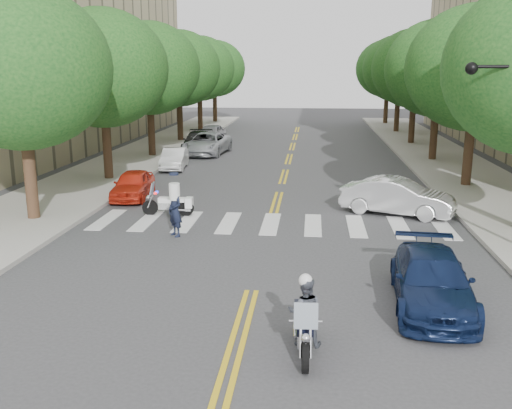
# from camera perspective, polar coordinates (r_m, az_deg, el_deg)

# --- Properties ---
(ground) EXTENTS (140.00, 140.00, 0.00)m
(ground) POSITION_cam_1_polar(r_m,az_deg,el_deg) (14.76, -0.44, -8.63)
(ground) COLOR #38383A
(ground) RESTS_ON ground
(sidewalk_left) EXTENTS (5.00, 60.00, 0.15)m
(sidewalk_left) POSITION_cam_1_polar(r_m,az_deg,el_deg) (37.65, -11.34, 4.81)
(sidewalk_left) COLOR #9E9991
(sidewalk_left) RESTS_ON ground
(sidewalk_right) EXTENTS (5.00, 60.00, 0.15)m
(sidewalk_right) POSITION_cam_1_polar(r_m,az_deg,el_deg) (36.90, 18.26, 4.23)
(sidewalk_right) COLOR #9E9991
(sidewalk_right) RESTS_ON ground
(tree_l_0) EXTENTS (6.40, 6.40, 8.45)m
(tree_l_0) POSITION_cam_1_polar(r_m,az_deg,el_deg) (22.12, -22.51, 12.47)
(tree_l_0) COLOR #382316
(tree_l_0) RESTS_ON ground
(tree_l_1) EXTENTS (6.40, 6.40, 8.45)m
(tree_l_1) POSITION_cam_1_polar(r_m,az_deg,el_deg) (29.45, -15.11, 13.00)
(tree_l_1) COLOR #382316
(tree_l_1) RESTS_ON ground
(tree_l_2) EXTENTS (6.40, 6.40, 8.45)m
(tree_l_2) POSITION_cam_1_polar(r_m,az_deg,el_deg) (37.05, -10.68, 13.22)
(tree_l_2) COLOR #382316
(tree_l_2) RESTS_ON ground
(tree_l_3) EXTENTS (6.40, 6.40, 8.45)m
(tree_l_3) POSITION_cam_1_polar(r_m,az_deg,el_deg) (44.79, -7.76, 13.32)
(tree_l_3) COLOR #382316
(tree_l_3) RESTS_ON ground
(tree_l_4) EXTENTS (6.40, 6.40, 8.45)m
(tree_l_4) POSITION_cam_1_polar(r_m,az_deg,el_deg) (52.61, -5.71, 13.37)
(tree_l_4) COLOR #382316
(tree_l_4) RESTS_ON ground
(tree_l_5) EXTENTS (6.40, 6.40, 8.45)m
(tree_l_5) POSITION_cam_1_polar(r_m,az_deg,el_deg) (60.48, -4.19, 13.40)
(tree_l_5) COLOR #382316
(tree_l_5) RESTS_ON ground
(tree_r_1) EXTENTS (6.40, 6.40, 8.45)m
(tree_r_1) POSITION_cam_1_polar(r_m,az_deg,el_deg) (28.55, 21.11, 12.58)
(tree_r_1) COLOR #382316
(tree_r_1) RESTS_ON ground
(tree_r_2) EXTENTS (6.40, 6.40, 8.45)m
(tree_r_2) POSITION_cam_1_polar(r_m,az_deg,el_deg) (36.34, 17.80, 12.82)
(tree_r_2) COLOR #382316
(tree_r_2) RESTS_ON ground
(tree_r_3) EXTENTS (6.40, 6.40, 8.45)m
(tree_r_3) POSITION_cam_1_polar(r_m,az_deg,el_deg) (44.21, 15.65, 12.96)
(tree_r_3) COLOR #382316
(tree_r_3) RESTS_ON ground
(tree_r_4) EXTENTS (6.40, 6.40, 8.45)m
(tree_r_4) POSITION_cam_1_polar(r_m,az_deg,el_deg) (52.12, 14.16, 13.04)
(tree_r_4) COLOR #382316
(tree_r_4) RESTS_ON ground
(tree_r_5) EXTENTS (6.40, 6.40, 8.45)m
(tree_r_5) POSITION_cam_1_polar(r_m,az_deg,el_deg) (60.05, 13.06, 13.10)
(tree_r_5) COLOR #382316
(tree_r_5) RESTS_ON ground
(motorcycle_police) EXTENTS (0.71, 2.06, 1.66)m
(motorcycle_police) POSITION_cam_1_polar(r_m,az_deg,el_deg) (11.57, 4.89, -11.13)
(motorcycle_police) COLOR black
(motorcycle_police) RESTS_ON ground
(motorcycle_parked) EXTENTS (2.01, 0.44, 1.30)m
(motorcycle_parked) POSITION_cam_1_polar(r_m,az_deg,el_deg) (22.21, -8.36, 0.03)
(motorcycle_parked) COLOR black
(motorcycle_parked) RESTS_ON ground
(officer_standing) EXTENTS (0.75, 0.75, 1.76)m
(officer_standing) POSITION_cam_1_polar(r_m,az_deg,el_deg) (19.38, -8.09, -0.64)
(officer_standing) COLOR black
(officer_standing) RESTS_ON ground
(convertible) EXTENTS (4.55, 2.98, 1.42)m
(convertible) POSITION_cam_1_polar(r_m,az_deg,el_deg) (22.75, 13.96, 0.75)
(convertible) COLOR silver
(convertible) RESTS_ON ground
(sedan_blue) EXTENTS (2.10, 4.50, 1.27)m
(sedan_blue) POSITION_cam_1_polar(r_m,az_deg,el_deg) (14.28, 17.18, -7.29)
(sedan_blue) COLOR #0F1C40
(sedan_blue) RESTS_ON ground
(parked_car_a) EXTENTS (1.74, 3.73, 1.23)m
(parked_car_a) POSITION_cam_1_polar(r_m,az_deg,el_deg) (25.45, -12.19, 1.96)
(parked_car_a) COLOR red
(parked_car_a) RESTS_ON ground
(parked_car_b) EXTENTS (1.59, 3.66, 1.17)m
(parked_car_b) POSITION_cam_1_polar(r_m,az_deg,el_deg) (32.62, -8.17, 4.55)
(parked_car_b) COLOR silver
(parked_car_b) RESTS_ON ground
(parked_car_c) EXTENTS (2.86, 5.36, 1.43)m
(parked_car_c) POSITION_cam_1_polar(r_m,az_deg,el_deg) (38.05, -4.90, 6.09)
(parked_car_c) COLOR #A2A4AA
(parked_car_c) RESTS_ON ground
(parked_car_d) EXTENTS (2.37, 4.91, 1.38)m
(parked_car_d) POSITION_cam_1_polar(r_m,az_deg,el_deg) (39.18, -5.82, 6.24)
(parked_car_d) COLOR black
(parked_car_d) RESTS_ON ground
(parked_car_e) EXTENTS (2.05, 4.29, 1.41)m
(parked_car_e) POSITION_cam_1_polar(r_m,az_deg,el_deg) (44.06, -4.53, 7.08)
(parked_car_e) COLOR gray
(parked_car_e) RESTS_ON ground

